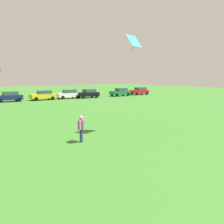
# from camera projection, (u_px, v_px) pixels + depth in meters

# --- Properties ---
(ground_plane) EXTENTS (160.00, 160.00, 0.00)m
(ground_plane) POSITION_uv_depth(u_px,v_px,m) (4.00, 114.00, 29.03)
(ground_plane) COLOR #387528
(adult_bystander) EXTENTS (0.60, 0.65, 1.71)m
(adult_bystander) POSITION_uv_depth(u_px,v_px,m) (81.00, 126.00, 16.64)
(adult_bystander) COLOR navy
(adult_bystander) RESTS_ON ground
(kite) EXTENTS (1.49, 1.04, 1.17)m
(kite) POSITION_uv_depth(u_px,v_px,m) (134.00, 42.00, 18.86)
(kite) COLOR #3FBFE5
(parked_car_navy_2) EXTENTS (4.30, 2.02, 1.68)m
(parked_car_navy_2) POSITION_uv_depth(u_px,v_px,m) (9.00, 97.00, 42.74)
(parked_car_navy_2) COLOR #141E4C
(parked_car_navy_2) RESTS_ON ground
(parked_car_yellow_3) EXTENTS (4.30, 2.02, 1.68)m
(parked_car_yellow_3) POSITION_uv_depth(u_px,v_px,m) (43.00, 95.00, 45.84)
(parked_car_yellow_3) COLOR yellow
(parked_car_yellow_3) RESTS_ON ground
(parked_car_white_4) EXTENTS (4.30, 2.02, 1.68)m
(parked_car_white_4) POSITION_uv_depth(u_px,v_px,m) (68.00, 94.00, 48.71)
(parked_car_white_4) COLOR white
(parked_car_white_4) RESTS_ON ground
(parked_car_black_5) EXTENTS (4.30, 2.02, 1.68)m
(parked_car_black_5) POSITION_uv_depth(u_px,v_px,m) (88.00, 93.00, 50.32)
(parked_car_black_5) COLOR black
(parked_car_black_5) RESTS_ON ground
(parked_car_green_6) EXTENTS (4.30, 2.02, 1.68)m
(parked_car_green_6) POSITION_uv_depth(u_px,v_px,m) (120.00, 92.00, 54.91)
(parked_car_green_6) COLOR #196B38
(parked_car_green_6) RESTS_ON ground
(parked_car_red_7) EXTENTS (4.30, 2.02, 1.68)m
(parked_car_red_7) POSITION_uv_depth(u_px,v_px,m) (140.00, 91.00, 58.66)
(parked_car_red_7) COLOR red
(parked_car_red_7) RESTS_ON ground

